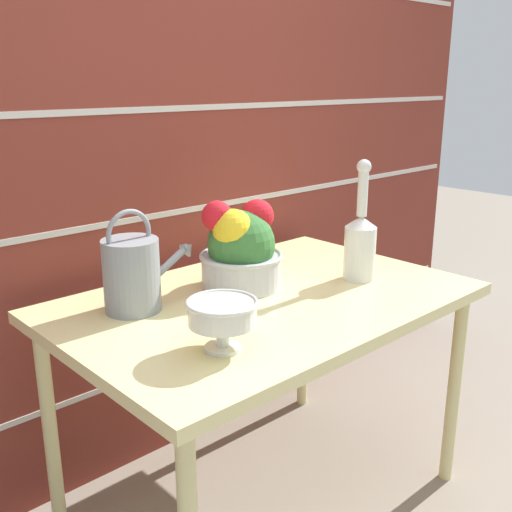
% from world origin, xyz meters
% --- Properties ---
extents(ground_plane, '(12.00, 12.00, 0.00)m').
position_xyz_m(ground_plane, '(0.00, 0.00, 0.00)').
color(ground_plane, gray).
extents(brick_wall, '(3.60, 0.08, 2.20)m').
position_xyz_m(brick_wall, '(0.00, 0.53, 1.10)').
color(brick_wall, maroon).
rests_on(brick_wall, ground_plane).
extents(patio_table, '(1.25, 0.82, 0.74)m').
position_xyz_m(patio_table, '(0.00, 0.00, 0.67)').
color(patio_table, beige).
rests_on(patio_table, ground_plane).
extents(watering_can, '(0.31, 0.16, 0.30)m').
position_xyz_m(watering_can, '(-0.35, 0.18, 0.85)').
color(watering_can, gray).
rests_on(watering_can, patio_table).
extents(crystal_pedestal_bowl, '(0.18, 0.18, 0.13)m').
position_xyz_m(crystal_pedestal_bowl, '(-0.34, -0.20, 0.83)').
color(crystal_pedestal_bowl, silver).
rests_on(crystal_pedestal_bowl, patio_table).
extents(flower_planter, '(0.27, 0.27, 0.28)m').
position_xyz_m(flower_planter, '(0.00, 0.12, 0.87)').
color(flower_planter, '#BCBCC1').
rests_on(flower_planter, patio_table).
extents(glass_decanter, '(0.10, 0.10, 0.40)m').
position_xyz_m(glass_decanter, '(0.34, -0.09, 0.87)').
color(glass_decanter, silver).
rests_on(glass_decanter, patio_table).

